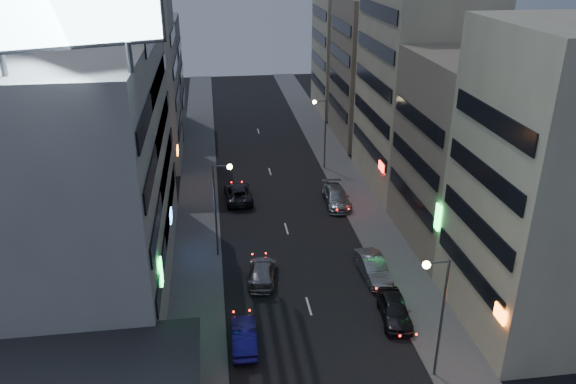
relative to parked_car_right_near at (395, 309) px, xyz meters
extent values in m
cube|color=#4C4C4F|center=(-13.60, 18.29, -0.75)|extent=(4.00, 120.00, 0.12)
cube|color=#4C4C4F|center=(2.40, 18.29, -0.75)|extent=(4.00, 120.00, 0.12)
cube|color=#A6A6A2|center=(-22.60, 8.29, 8.19)|extent=(14.00, 24.00, 18.00)
cube|color=beige|center=(9.40, -1.21, 9.19)|extent=(10.00, 11.00, 20.00)
cube|color=gray|center=(9.90, 10.29, 7.19)|extent=(11.00, 12.00, 16.00)
cube|color=beige|center=(9.40, 23.29, 10.19)|extent=(10.00, 14.00, 22.00)
cube|color=#A6A6A2|center=(-21.10, 33.29, 9.19)|extent=(11.00, 10.00, 20.00)
cube|color=gray|center=(-21.60, 46.29, 6.69)|extent=(12.00, 10.00, 15.00)
cube|color=gray|center=(9.90, 38.29, 8.19)|extent=(11.00, 12.00, 18.00)
cube|color=beige|center=(10.40, 52.29, 11.19)|extent=(12.00, 12.00, 24.00)
cylinder|color=#595B60|center=(-21.60, -1.71, 17.94)|extent=(0.30, 0.30, 1.50)
cylinder|color=#595B60|center=(-15.60, -1.71, 17.94)|extent=(0.30, 0.30, 1.50)
cylinder|color=#595B60|center=(0.70, -5.71, 3.31)|extent=(0.16, 0.16, 8.00)
cylinder|color=#595B60|center=(0.00, -5.71, 7.21)|extent=(1.40, 0.10, 0.10)
sphere|color=#FFD88C|center=(-0.60, -5.71, 7.11)|extent=(0.44, 0.44, 0.44)
cylinder|color=#595B60|center=(-11.90, 10.29, 3.31)|extent=(0.16, 0.16, 8.00)
cylinder|color=#595B60|center=(-11.20, 10.29, 7.21)|extent=(1.40, 0.10, 0.10)
sphere|color=#FFD88C|center=(-10.60, 10.29, 7.11)|extent=(0.44, 0.44, 0.44)
cylinder|color=#595B60|center=(0.70, 28.29, 3.31)|extent=(0.16, 0.16, 8.00)
cylinder|color=#595B60|center=(0.00, 28.29, 7.21)|extent=(1.40, 0.10, 0.10)
sphere|color=#FFD88C|center=(-0.60, 28.29, 7.11)|extent=(0.44, 0.44, 0.44)
imported|color=#232328|center=(0.00, 0.00, 0.00)|extent=(2.40, 4.93, 1.62)
imported|color=gray|center=(0.00, 5.49, 0.02)|extent=(2.02, 5.11, 1.65)
imported|color=black|center=(-9.60, 21.09, -0.04)|extent=(2.80, 5.64, 1.54)
imported|color=#9DA1A4|center=(0.00, 18.72, 0.01)|extent=(2.44, 5.72, 1.65)
imported|color=navy|center=(-10.47, -1.37, -0.08)|extent=(1.68, 4.50, 1.47)
imported|color=gray|center=(-8.58, 6.18, -0.08)|extent=(2.83, 5.30, 1.46)
camera|label=1|loc=(-11.66, -30.63, 23.23)|focal=35.00mm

